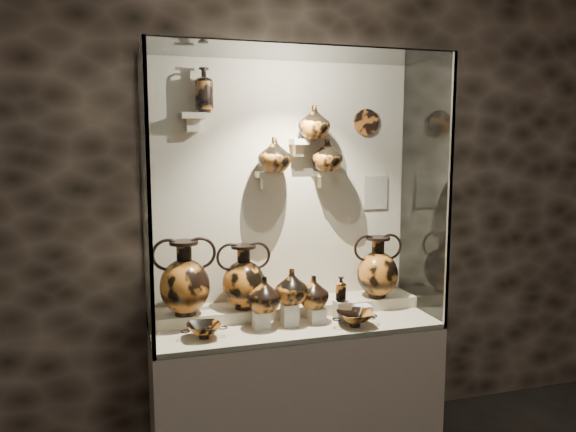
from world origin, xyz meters
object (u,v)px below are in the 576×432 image
object	(u,v)px
jug_b	(292,286)
kylix_left	(204,329)
lekythos_small	(341,288)
ovoid_vase_a	(274,154)
jug_c	(313,292)
jug_a	(264,294)
ovoid_vase_c	(327,155)
ovoid_vase_b	(314,122)
amphora_right	(377,267)
amphora_mid	(244,277)
kylix_right	(355,317)
lekythos_tall	(204,87)
amphora_left	(185,278)

from	to	relation	value
jug_b	kylix_left	world-z (taller)	jug_b
lekythos_small	ovoid_vase_a	size ratio (longest dim) A/B	0.81
jug_b	jug_c	size ratio (longest dim) A/B	1.06
jug_a	lekythos_small	size ratio (longest dim) A/B	1.19
jug_c	ovoid_vase_a	bearing A→B (deg)	120.58
lekythos_small	ovoid_vase_c	world-z (taller)	ovoid_vase_c
ovoid_vase_b	ovoid_vase_c	bearing A→B (deg)	8.83
amphora_right	ovoid_vase_b	bearing A→B (deg)	166.72
jug_b	ovoid_vase_a	xyz separation A→B (m)	(-0.04, 0.23, 0.76)
lekythos_small	amphora_mid	bearing A→B (deg)	168.59
amphora_mid	kylix_left	world-z (taller)	amphora_mid
jug_c	ovoid_vase_b	bearing A→B (deg)	63.59
amphora_mid	amphora_right	distance (m)	0.88
kylix_right	ovoid_vase_b	world-z (taller)	ovoid_vase_b
jug_b	ovoid_vase_b	world-z (taller)	ovoid_vase_b
lekythos_small	lekythos_tall	xyz separation A→B (m)	(-0.75, 0.29, 1.18)
amphora_mid	ovoid_vase_c	distance (m)	0.91
amphora_left	amphora_mid	size ratio (longest dim) A/B	1.12
ovoid_vase_a	ovoid_vase_c	world-z (taller)	ovoid_vase_a
amphora_left	ovoid_vase_a	xyz separation A→B (m)	(0.56, 0.07, 0.70)
jug_b	lekythos_tall	world-z (taller)	lekythos_tall
lekythos_small	amphora_right	bearing A→B (deg)	38.03
lekythos_tall	kylix_right	bearing A→B (deg)	-31.47
amphora_right	jug_a	size ratio (longest dim) A/B	1.95
lekythos_small	kylix_right	bearing A→B (deg)	-61.80
jug_b	ovoid_vase_b	bearing A→B (deg)	62.47
amphora_right	ovoid_vase_c	distance (m)	0.79
kylix_left	ovoid_vase_a	world-z (taller)	ovoid_vase_a
kylix_left	ovoid_vase_b	world-z (taller)	ovoid_vase_b
amphora_left	ovoid_vase_c	xyz separation A→B (m)	(0.90, 0.08, 0.70)
amphora_left	jug_a	world-z (taller)	amphora_left
lekythos_small	ovoid_vase_b	bearing A→B (deg)	116.79
jug_a	kylix_left	distance (m)	0.39
kylix_right	ovoid_vase_c	xyz separation A→B (m)	(-0.04, 0.37, 0.94)
jug_b	lekythos_small	bearing A→B (deg)	11.48
ovoid_vase_a	ovoid_vase_b	world-z (taller)	ovoid_vase_b
jug_b	lekythos_tall	bearing A→B (deg)	164.31
amphora_mid	jug_c	distance (m)	0.43
jug_c	jug_a	bearing A→B (deg)	176.44
kylix_right	lekythos_tall	distance (m)	1.60
amphora_right	jug_a	bearing A→B (deg)	-171.78
jug_c	ovoid_vase_b	xyz separation A→B (m)	(0.08, 0.23, 1.00)
jug_c	amphora_left	bearing A→B (deg)	161.10
jug_b	ovoid_vase_c	world-z (taller)	ovoid_vase_c
ovoid_vase_c	amphora_mid	bearing A→B (deg)	-158.46
jug_a	jug_c	distance (m)	0.31
jug_c	kylix_left	bearing A→B (deg)	179.74
jug_c	lekythos_tall	distance (m)	1.36
jug_a	lekythos_tall	bearing A→B (deg)	132.34
amphora_left	jug_c	size ratio (longest dim) A/B	2.29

